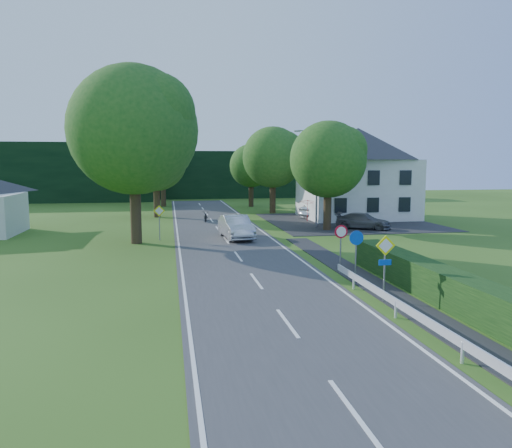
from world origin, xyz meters
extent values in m
plane|color=#2D4E16|center=(0.00, 0.00, 0.00)|extent=(160.00, 160.00, 0.00)
cube|color=#3C3C3E|center=(0.00, 20.00, 0.02)|extent=(7.00, 80.00, 0.04)
cube|color=#272629|center=(4.95, 2.00, 0.02)|extent=(1.50, 44.00, 0.04)
cube|color=#272629|center=(12.00, 33.00, 0.02)|extent=(14.00, 16.00, 0.04)
cube|color=white|center=(-3.25, 20.00, 0.04)|extent=(0.12, 80.00, 0.01)
cube|color=white|center=(3.25, 20.00, 0.04)|extent=(0.12, 80.00, 0.01)
cube|color=black|center=(8.00, 66.00, 3.50)|extent=(30.00, 5.00, 7.00)
cube|color=silver|center=(14.00, 36.00, 2.80)|extent=(10.00, 8.00, 5.60)
pyramid|color=#25262A|center=(14.00, 36.00, 7.10)|extent=(10.60, 8.40, 3.00)
cylinder|color=gray|center=(8.20, 30.00, 4.00)|extent=(0.16, 0.16, 8.00)
cylinder|color=gray|center=(7.40, 30.00, 7.90)|extent=(1.70, 0.10, 0.10)
cube|color=gray|center=(6.50, 30.00, 7.85)|extent=(0.50, 0.18, 0.12)
cylinder|color=gray|center=(4.30, 8.00, 1.20)|extent=(0.07, 0.07, 2.40)
cube|color=#FFFC0D|center=(4.30, 7.97, 2.20)|extent=(0.78, 0.04, 0.78)
cube|color=white|center=(4.30, 7.97, 2.20)|extent=(0.57, 0.05, 0.57)
cube|color=blue|center=(4.30, 7.97, 1.55)|extent=(0.50, 0.04, 0.22)
cylinder|color=gray|center=(4.30, 11.00, 1.10)|extent=(0.07, 0.07, 2.20)
cylinder|color=blue|center=(4.30, 10.97, 2.05)|extent=(0.64, 0.04, 0.64)
cylinder|color=gray|center=(4.30, 13.00, 1.10)|extent=(0.07, 0.07, 2.20)
cylinder|color=red|center=(4.30, 12.97, 2.05)|extent=(0.64, 0.04, 0.64)
cylinder|color=white|center=(4.30, 12.95, 2.05)|extent=(0.48, 0.04, 0.48)
cylinder|color=gray|center=(-4.50, 25.00, 1.10)|extent=(0.07, 0.07, 2.20)
cube|color=#FFFC0D|center=(-4.50, 24.97, 2.05)|extent=(0.78, 0.04, 0.78)
cube|color=white|center=(-4.50, 24.97, 2.05)|extent=(0.57, 0.05, 0.57)
imported|color=silver|center=(0.77, 24.68, 0.85)|extent=(2.13, 5.07, 1.63)
imported|color=black|center=(-0.57, 35.25, 0.51)|extent=(0.84, 1.85, 0.94)
imported|color=#B1B1B6|center=(10.56, 36.51, 0.76)|extent=(4.58, 3.35, 1.44)
imported|color=#56565C|center=(11.53, 28.03, 0.67)|extent=(4.63, 3.86, 1.27)
imported|color=#ACABB3|center=(16.26, 34.00, 0.75)|extent=(5.51, 3.35, 1.43)
imported|color=#A60D0E|center=(8.56, 33.85, 1.04)|extent=(2.72, 2.75, 2.00)
camera|label=1|loc=(-3.79, -9.66, 5.35)|focal=35.00mm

